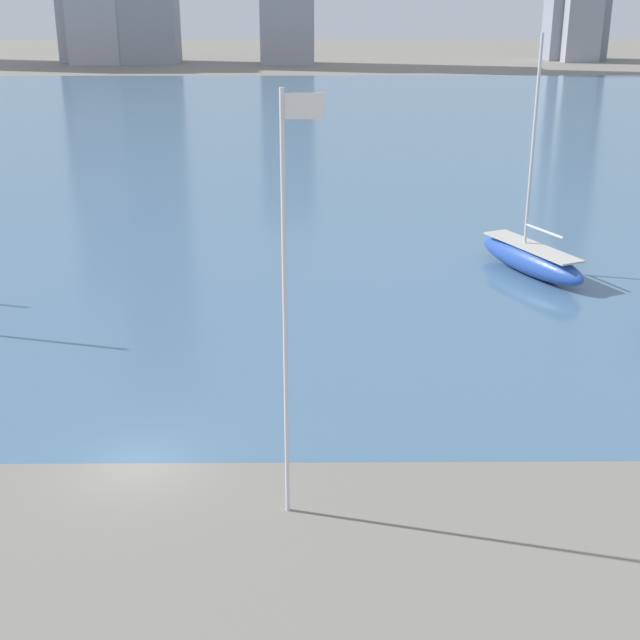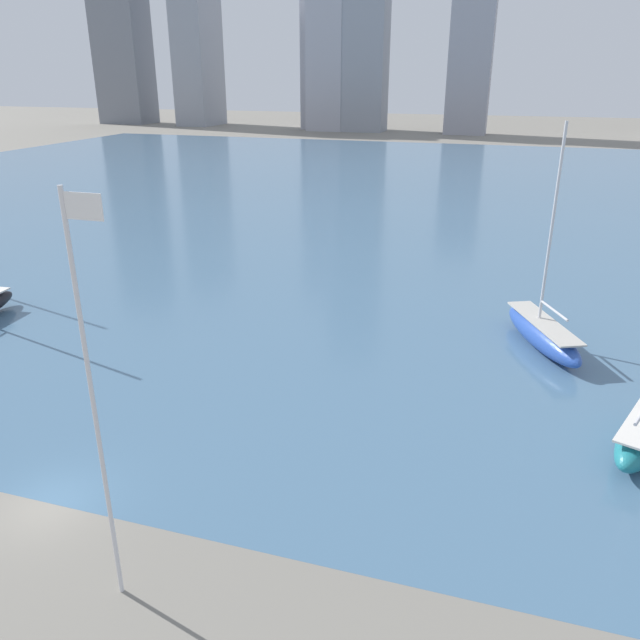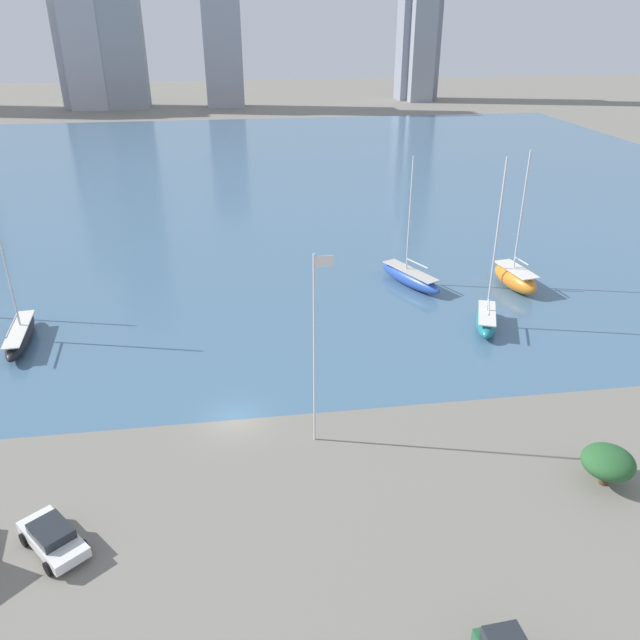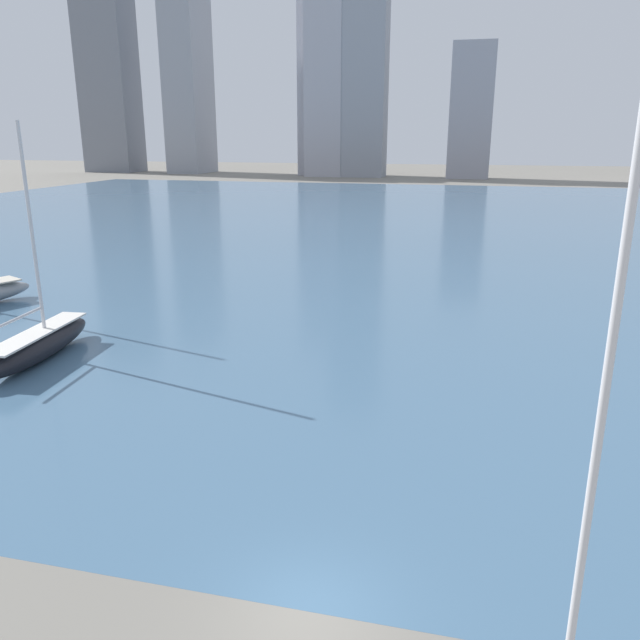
# 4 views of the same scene
# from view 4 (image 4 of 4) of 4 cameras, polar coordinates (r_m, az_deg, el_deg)

# --- Properties ---
(ground_plane) EXTENTS (500.00, 500.00, 0.00)m
(ground_plane) POSITION_cam_4_polar(r_m,az_deg,el_deg) (16.80, -1.07, -25.11)
(ground_plane) COLOR gray
(harbor_water) EXTENTS (180.00, 140.00, 0.00)m
(harbor_water) POSITION_cam_4_polar(r_m,az_deg,el_deg) (82.95, 11.45, 8.46)
(harbor_water) COLOR #476B89
(harbor_water) RESTS_ON ground_plane
(flag_pole) EXTENTS (1.24, 0.14, 13.28)m
(flag_pole) POSITION_cam_4_polar(r_m,az_deg,el_deg) (10.18, 24.58, -8.36)
(flag_pole) COLOR silver
(flag_pole) RESTS_ON ground_plane
(distant_city_skyline) EXTENTS (186.71, 19.47, 71.58)m
(distant_city_skyline) POSITION_cam_4_polar(r_m,az_deg,el_deg) (189.01, 0.13, 21.86)
(distant_city_skyline) COLOR slate
(distant_city_skyline) RESTS_ON ground_plane
(sailboat_black) EXTENTS (2.50, 9.05, 11.86)m
(sailboat_black) POSITION_cam_4_polar(r_m,az_deg,el_deg) (35.27, -24.34, -1.96)
(sailboat_black) COLOR black
(sailboat_black) RESTS_ON harbor_water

